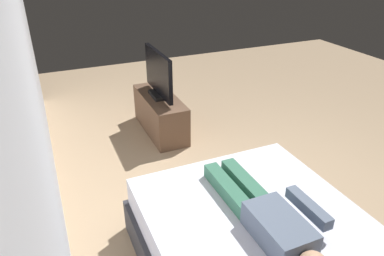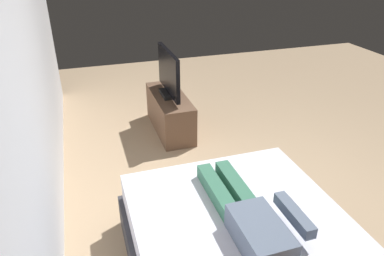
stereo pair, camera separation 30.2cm
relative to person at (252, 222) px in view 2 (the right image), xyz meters
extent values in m
plane|color=tan|center=(0.72, -0.53, -0.62)|extent=(10.00, 10.00, 0.00)
cube|color=silver|center=(1.12, 1.33, 0.78)|extent=(6.40, 0.10, 2.80)
cube|color=white|center=(-0.03, 0.01, -0.20)|extent=(1.90, 1.49, 0.24)
cube|color=slate|center=(-0.13, 0.02, 0.01)|extent=(0.48, 0.28, 0.18)
cube|color=#387056|center=(0.41, -0.06, -0.03)|extent=(0.60, 0.11, 0.11)
cube|color=#387056|center=(0.41, 0.10, -0.03)|extent=(0.60, 0.11, 0.11)
cube|color=slate|center=(-0.07, -0.26, 0.05)|extent=(0.40, 0.08, 0.08)
cube|color=black|center=(0.15, -0.40, -0.07)|extent=(0.15, 0.04, 0.02)
cube|color=brown|center=(2.58, -0.10, -0.37)|extent=(1.10, 0.40, 0.50)
cube|color=black|center=(2.58, -0.10, -0.10)|extent=(0.32, 0.20, 0.05)
cube|color=black|center=(2.58, -0.10, 0.20)|extent=(0.88, 0.05, 0.54)
camera|label=1|loc=(-1.51, 1.23, 1.66)|focal=33.73mm
camera|label=2|loc=(-1.62, 0.94, 1.66)|focal=33.73mm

